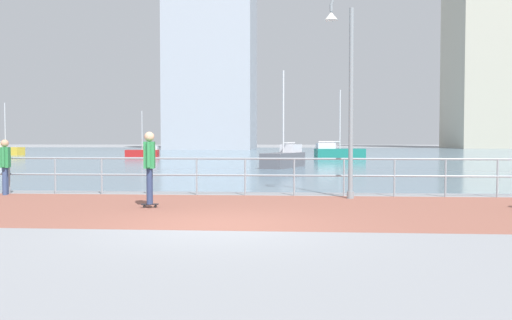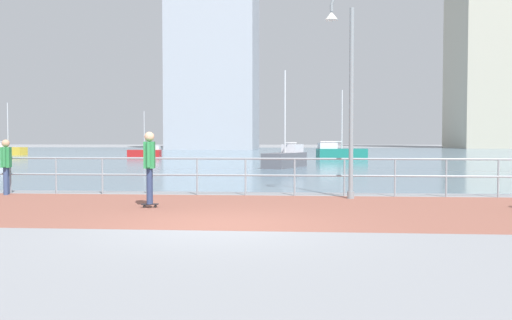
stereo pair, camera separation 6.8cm
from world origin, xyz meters
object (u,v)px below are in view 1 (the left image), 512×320
(bystander, at_px, (5,162))
(sailboat_navy, at_px, (284,158))
(sailboat_teal, at_px, (338,153))
(sailboat_gray, at_px, (4,150))
(skateboarder, at_px, (150,162))
(sailboat_ivory, at_px, (143,152))
(lamppost, at_px, (345,82))

(bystander, height_order, sailboat_navy, sailboat_navy)
(sailboat_teal, distance_m, sailboat_gray, 34.14)
(skateboarder, height_order, bystander, skateboarder)
(sailboat_ivory, bearing_deg, skateboarder, -73.65)
(lamppost, xyz_separation_m, bystander, (-9.69, 0.25, -2.22))
(sailboat_teal, height_order, sailboat_gray, sailboat_teal)
(sailboat_teal, height_order, sailboat_navy, sailboat_teal)
(sailboat_gray, bearing_deg, skateboarder, -56.87)
(bystander, height_order, sailboat_gray, sailboat_gray)
(sailboat_gray, bearing_deg, sailboat_ivory, -15.24)
(lamppost, xyz_separation_m, skateboarder, (-4.74, -2.29, -2.08))
(sailboat_teal, distance_m, sailboat_navy, 13.53)
(skateboarder, bearing_deg, lamppost, 25.73)
(bystander, xyz_separation_m, sailboat_teal, (11.78, 28.66, -0.41))
(skateboarder, distance_m, sailboat_gray, 47.83)
(sailboat_ivory, bearing_deg, sailboat_navy, -52.83)
(sailboat_ivory, relative_size, sailboat_gray, 0.79)
(lamppost, distance_m, sailboat_ivory, 36.91)
(bystander, bearing_deg, sailboat_gray, 119.46)
(sailboat_teal, xyz_separation_m, sailboat_navy, (-4.06, -12.90, -0.01))
(lamppost, relative_size, bystander, 3.57)
(sailboat_navy, bearing_deg, sailboat_gray, 143.04)
(bystander, distance_m, sailboat_teal, 30.99)
(sailboat_ivory, distance_m, sailboat_gray, 16.21)
(skateboarder, height_order, sailboat_teal, sailboat_teal)
(skateboarder, distance_m, sailboat_ivory, 37.30)
(sailboat_teal, bearing_deg, skateboarder, -102.35)
(bystander, bearing_deg, skateboarder, -27.15)
(sailboat_gray, relative_size, sailboat_navy, 0.96)
(skateboarder, relative_size, sailboat_gray, 0.34)
(sailboat_gray, bearing_deg, sailboat_navy, -36.96)
(lamppost, relative_size, sailboat_gray, 1.08)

